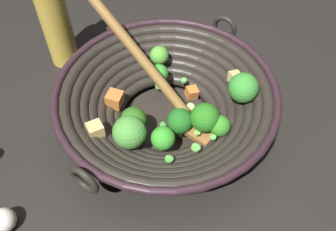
% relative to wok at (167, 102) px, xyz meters
% --- Properties ---
extents(ground_plane, '(4.00, 4.00, 0.00)m').
position_rel_wok_xyz_m(ground_plane, '(0.00, 0.00, -0.06)').
color(ground_plane, black).
extents(wok, '(0.43, 0.40, 0.24)m').
position_rel_wok_xyz_m(wok, '(0.00, 0.00, 0.00)').
color(wok, black).
rests_on(wok, ground).
extents(cooking_oil_bottle, '(0.06, 0.06, 0.24)m').
position_rel_wok_xyz_m(cooking_oil_bottle, '(-0.07, 0.28, 0.04)').
color(cooking_oil_bottle, gold).
rests_on(cooking_oil_bottle, ground).
extents(garlic_bulb, '(0.04, 0.04, 0.04)m').
position_rel_wok_xyz_m(garlic_bulb, '(-0.33, -0.01, -0.04)').
color(garlic_bulb, silver).
rests_on(garlic_bulb, ground).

